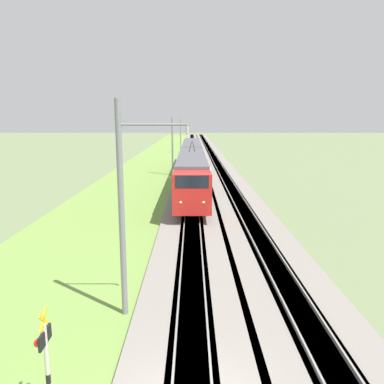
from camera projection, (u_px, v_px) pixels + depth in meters
ballast_main at (192, 167)px, 58.45m from camera, size 240.00×4.40×0.30m
ballast_adjacent at (218, 167)px, 58.45m from camera, size 240.00×4.40×0.30m
track_main at (192, 166)px, 58.45m from camera, size 240.00×1.57×0.45m
track_adjacent at (218, 166)px, 58.45m from camera, size 240.00×1.57×0.45m
grass_verge at (148, 167)px, 58.47m from camera, size 240.00×9.27×0.12m
passenger_train at (192, 160)px, 46.62m from camera, size 43.49×2.83×5.15m
crossing_signal_near at (46, 355)px, 9.04m from camera, size 0.70×0.23×3.03m
catenary_mast_near at (123, 210)px, 13.57m from camera, size 0.22×2.56×8.16m
catenary_mast_mid at (173, 146)px, 48.96m from camera, size 0.22×2.56×7.62m
catenary_mast_far at (181, 135)px, 84.31m from camera, size 0.22×2.56×7.44m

